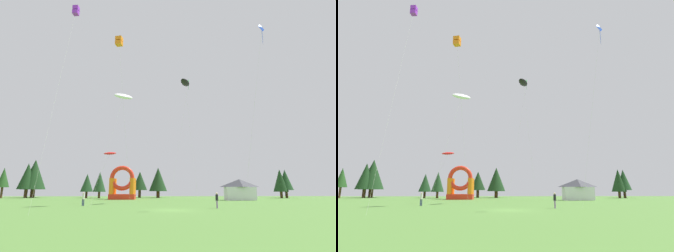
{
  "view_description": "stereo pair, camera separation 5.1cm",
  "coord_description": "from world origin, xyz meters",
  "views": [
    {
      "loc": [
        -1.15,
        -29.92,
        2.16
      ],
      "look_at": [
        0.0,
        12.13,
        11.91
      ],
      "focal_mm": 29.22,
      "sensor_mm": 36.0,
      "label": 1
    },
    {
      "loc": [
        -1.1,
        -29.92,
        2.16
      ],
      "look_at": [
        0.0,
        12.13,
        11.91
      ],
      "focal_mm": 29.22,
      "sensor_mm": 36.0,
      "label": 2
    }
  ],
  "objects": [
    {
      "name": "kite_green_diamond",
      "position": [
        4.04,
        18.28,
        21.4
      ],
      "size": [
        3.99,
        2.88,
        22.22
      ],
      "color": "green",
      "rests_on": "ground_plane"
    },
    {
      "name": "tree_row_6",
      "position": [
        -1.75,
        43.53,
        4.7
      ],
      "size": [
        4.73,
        4.73,
        7.79
      ],
      "color": "#4C331E",
      "rests_on": "ground_plane"
    },
    {
      "name": "ground_plane",
      "position": [
        0.0,
        0.0,
        0.0
      ],
      "size": [
        120.0,
        120.0,
        0.0
      ],
      "primitive_type": "plane",
      "color": "#548438"
    },
    {
      "name": "tree_row_2",
      "position": [
        -34.83,
        45.07,
        6.0
      ],
      "size": [
        6.17,
        6.17,
        9.96
      ],
      "color": "#4C331E",
      "rests_on": "ground_plane"
    },
    {
      "name": "kite_purple_box",
      "position": [
        -11.79,
        0.2,
        23.75
      ],
      "size": [
        0.9,
        6.04,
        24.4
      ],
      "color": "purple",
      "rests_on": "ground_plane"
    },
    {
      "name": "kite_white_parafoil",
      "position": [
        -6.78,
        9.33,
        15.8
      ],
      "size": [
        4.85,
        5.27,
        16.61
      ],
      "color": "white",
      "rests_on": "ground_plane"
    },
    {
      "name": "tree_row_7",
      "position": [
        29.34,
        40.09,
        4.34
      ],
      "size": [
        3.64,
        3.64,
        7.18
      ],
      "color": "#4C331E",
      "rests_on": "ground_plane"
    },
    {
      "name": "tree_row_3",
      "position": [
        -19.98,
        42.2,
        3.75
      ],
      "size": [
        3.19,
        3.19,
        6.03
      ],
      "color": "#4C331E",
      "rests_on": "ground_plane"
    },
    {
      "name": "kite_red_parafoil",
      "position": [
        -9.34,
        14.34,
        7.81
      ],
      "size": [
        4.0,
        1.33,
        8.14
      ],
      "color": "red",
      "rests_on": "ground_plane"
    },
    {
      "name": "tree_row_8",
      "position": [
        30.8,
        40.37,
        4.48
      ],
      "size": [
        3.62,
        3.62,
        7.1
      ],
      "color": "#4C331E",
      "rests_on": "ground_plane"
    },
    {
      "name": "festival_tent",
      "position": [
        15.04,
        26.81,
        2.09
      ],
      "size": [
        5.85,
        3.33,
        4.18
      ],
      "color": "silver",
      "rests_on": "ground_plane"
    },
    {
      "name": "kite_black_parafoil",
      "position": [
        3.18,
        15.97,
        20.83
      ],
      "size": [
        3.94,
        7.74,
        21.39
      ],
      "color": "black",
      "rests_on": "ground_plane"
    },
    {
      "name": "tree_row_4",
      "position": [
        -16.49,
        40.99,
        3.98
      ],
      "size": [
        3.19,
        3.19,
        6.48
      ],
      "color": "#4C331E",
      "rests_on": "ground_plane"
    },
    {
      "name": "tree_row_5",
      "position": [
        -6.65,
        44.68,
        4.33
      ],
      "size": [
        3.98,
        3.98,
        6.8
      ],
      "color": "#4C331E",
      "rests_on": "ground_plane"
    },
    {
      "name": "kite_orange_box",
      "position": [
        -6.87,
        3.73,
        21.69
      ],
      "size": [
        1.94,
        7.41,
        22.32
      ],
      "color": "orange",
      "rests_on": "ground_plane"
    },
    {
      "name": "tree_row_1",
      "position": [
        -36.02,
        43.83,
        5.48
      ],
      "size": [
        4.67,
        4.67,
        8.88
      ],
      "color": "#4C331E",
      "rests_on": "ground_plane"
    },
    {
      "name": "person_near_camera",
      "position": [
        5.45,
        2.84,
        1.07
      ],
      "size": [
        0.4,
        0.4,
        1.81
      ],
      "rotation": [
        0.0,
        0.0,
        1.21
      ],
      "color": "#724C8C",
      "rests_on": "ground_plane"
    },
    {
      "name": "inflatable_blue_arch",
      "position": [
        -9.5,
        31.84,
        2.64
      ],
      "size": [
        5.58,
        4.1,
        7.21
      ],
      "color": "red",
      "rests_on": "ground_plane"
    },
    {
      "name": "tree_row_0",
      "position": [
        -40.8,
        41.3,
        4.99
      ],
      "size": [
        3.02,
        3.02,
        7.48
      ],
      "color": "#4C331E",
      "rests_on": "ground_plane"
    },
    {
      "name": "kite_blue_diamond",
      "position": [
        12.08,
        1.83,
        22.6
      ],
      "size": [
        4.06,
        1.14,
        23.39
      ],
      "color": "blue",
      "rests_on": "ground_plane"
    },
    {
      "name": "person_midfield",
      "position": [
        -11.48,
        8.24,
        1.05
      ],
      "size": [
        0.42,
        0.42,
        1.77
      ],
      "rotation": [
        0.0,
        0.0,
        3.68
      ],
      "color": "navy",
      "rests_on": "ground_plane"
    }
  ]
}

